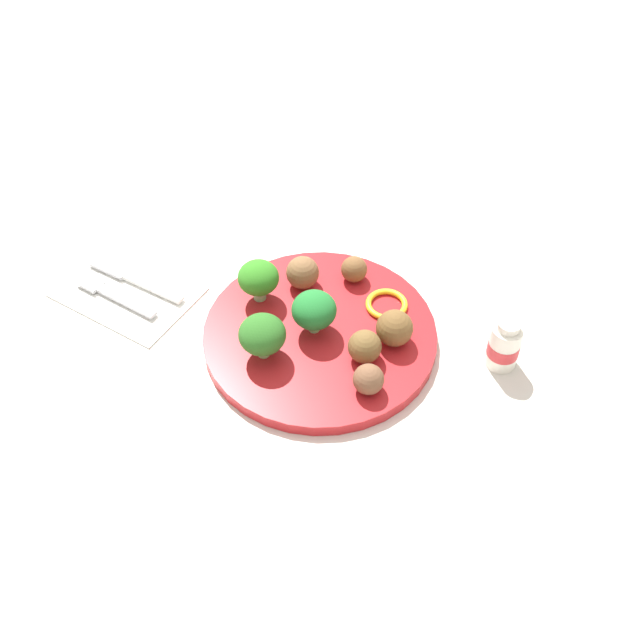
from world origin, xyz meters
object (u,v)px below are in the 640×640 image
(broccoli_floret_back_left, at_px, (314,311))
(pepper_ring_near_rim, at_px, (387,304))
(broccoli_floret_center, at_px, (262,335))
(yogurt_bottle, at_px, (504,345))
(plate, at_px, (320,336))
(meatball_mid_left, at_px, (395,328))
(fork, at_px, (113,295))
(meatball_center, at_px, (358,270))
(meatball_front_right, at_px, (368,379))
(knife, at_px, (132,278))
(broccoli_floret_far_rim, at_px, (258,278))
(meatball_near_rim, at_px, (365,347))
(meatball_back_right, at_px, (303,273))
(napkin, at_px, (128,291))

(broccoli_floret_back_left, relative_size, pepper_ring_near_rim, 1.06)
(broccoli_floret_center, relative_size, pepper_ring_near_rim, 1.09)
(yogurt_bottle, bearing_deg, pepper_ring_near_rim, -4.89)
(plate, xyz_separation_m, meatball_mid_left, (-0.08, -0.02, 0.03))
(broccoli_floret_back_left, xyz_separation_m, fork, (0.26, 0.05, -0.04))
(broccoli_floret_back_left, xyz_separation_m, meatball_mid_left, (-0.09, -0.03, -0.01))
(meatball_center, bearing_deg, yogurt_bottle, 168.77)
(meatball_front_right, distance_m, knife, 0.35)
(meatball_front_right, height_order, fork, meatball_front_right)
(yogurt_bottle, bearing_deg, broccoli_floret_far_rim, 7.82)
(meatball_near_rim, bearing_deg, yogurt_bottle, -152.44)
(meatball_mid_left, xyz_separation_m, pepper_ring_near_rim, (0.03, -0.05, -0.02))
(meatball_back_right, distance_m, yogurt_bottle, 0.26)
(broccoli_floret_center, relative_size, meatball_near_rim, 1.44)
(meatball_back_right, bearing_deg, knife, 20.13)
(napkin, distance_m, yogurt_bottle, 0.47)
(meatball_center, distance_m, napkin, 0.29)
(broccoli_floret_center, distance_m, meatball_front_right, 0.13)
(broccoli_floret_far_rim, relative_size, fork, 0.45)
(meatball_mid_left, xyz_separation_m, yogurt_bottle, (-0.12, -0.04, -0.01))
(meatball_front_right, height_order, meatball_mid_left, meatball_mid_left)
(plate, xyz_separation_m, meatball_back_right, (0.05, -0.06, 0.03))
(meatball_front_right, xyz_separation_m, pepper_ring_near_rim, (0.03, -0.13, -0.01))
(meatball_mid_left, distance_m, pepper_ring_near_rim, 0.06)
(meatball_near_rim, bearing_deg, broccoli_floret_back_left, -10.77)
(knife, bearing_deg, fork, 82.85)
(meatball_front_right, bearing_deg, yogurt_bottle, -136.38)
(broccoli_floret_back_left, xyz_separation_m, yogurt_bottle, (-0.21, -0.06, -0.02))
(broccoli_floret_back_left, xyz_separation_m, meatball_center, (-0.01, -0.10, -0.02))
(meatball_near_rim, relative_size, knife, 0.27)
(broccoli_floret_back_left, distance_m, yogurt_bottle, 0.22)
(broccoli_floret_center, bearing_deg, broccoli_floret_far_rim, -58.88)
(fork, bearing_deg, meatball_center, -151.22)
(meatball_front_right, bearing_deg, plate, -32.92)
(meatball_mid_left, relative_size, pepper_ring_near_rim, 0.84)
(pepper_ring_near_rim, relative_size, napkin, 0.31)
(broccoli_floret_center, bearing_deg, fork, -2.85)
(broccoli_floret_center, bearing_deg, meatball_front_right, -177.91)
(pepper_ring_near_rim, distance_m, yogurt_bottle, 0.15)
(broccoli_floret_center, height_order, meatball_center, broccoli_floret_center)
(broccoli_floret_center, bearing_deg, plate, -125.99)
(meatball_center, height_order, pepper_ring_near_rim, meatball_center)
(plate, xyz_separation_m, pepper_ring_near_rim, (-0.06, -0.07, 0.01))
(meatball_front_right, bearing_deg, meatball_back_right, -40.23)
(meatball_near_rim, xyz_separation_m, meatball_mid_left, (-0.02, -0.04, 0.00))
(plate, relative_size, meatball_back_right, 6.76)
(pepper_ring_near_rim, bearing_deg, fork, 20.68)
(yogurt_bottle, bearing_deg, fork, 12.95)
(broccoli_floret_center, height_order, broccoli_floret_back_left, broccoli_floret_center)
(meatball_back_right, relative_size, meatball_center, 1.25)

